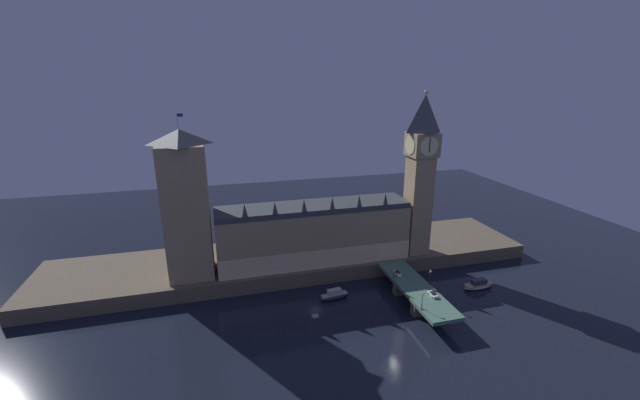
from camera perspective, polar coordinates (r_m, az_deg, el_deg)
ground_plane at (r=154.85m, az=-0.69°, el=-15.73°), size 400.00×400.00×0.00m
embankment at (r=186.55m, az=-3.72°, el=-8.58°), size 220.00×42.00×6.42m
parliament_hall at (r=173.25m, az=-0.93°, el=-4.78°), size 83.62×19.05×31.22m
clock_tower at (r=179.94m, az=14.38°, el=4.16°), size 12.17×12.28×73.36m
victoria_tower at (r=163.76m, az=-18.87°, el=-0.70°), size 17.67×17.67×65.90m
bridge at (r=161.13m, az=13.74°, el=-12.71°), size 12.31×46.00×6.98m
car_northbound_lead at (r=167.08m, az=11.20°, el=-10.41°), size 1.89×4.62×1.54m
car_southbound_lead at (r=155.42m, az=16.09°, el=-13.03°), size 2.09×4.53×1.50m
pedestrian_near_rail at (r=146.86m, az=14.60°, el=-14.68°), size 0.38×0.38×1.84m
pedestrian_far_rail at (r=164.00m, az=10.71°, el=-10.87°), size 0.38×0.38×1.64m
street_lamp_near at (r=144.64m, az=14.67°, el=-13.77°), size 1.34×0.60×6.57m
street_lamp_mid at (r=161.11m, az=15.74°, el=-10.57°), size 1.34×0.60×6.23m
boat_upstream at (r=161.02m, az=2.09°, el=-13.69°), size 12.70×5.05×4.27m
boat_downstream at (r=181.06m, az=22.05°, el=-11.37°), size 14.11×5.67×3.95m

